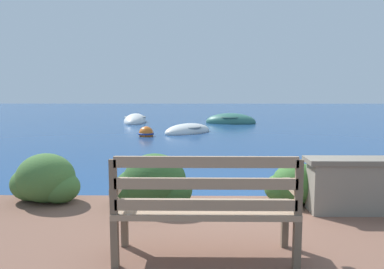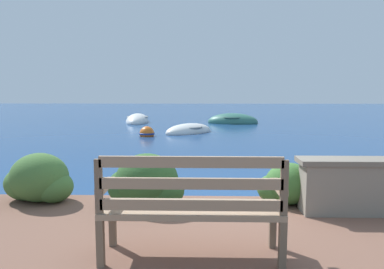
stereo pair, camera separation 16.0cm
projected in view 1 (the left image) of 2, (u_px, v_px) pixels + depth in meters
name	position (u px, v px, depth m)	size (l,w,h in m)	color
ground_plane	(238.00, 211.00, 5.16)	(80.00, 80.00, 0.00)	navy
park_bench	(205.00, 204.00, 3.16)	(1.56, 0.48, 0.93)	brown
hedge_clump_far_left	(45.00, 181.00, 4.84)	(0.93, 0.67, 0.64)	#426B33
hedge_clump_left	(154.00, 184.00, 4.65)	(0.98, 0.70, 0.66)	#2D5628
hedge_clump_centre	(296.00, 186.00, 4.78)	(0.78, 0.56, 0.53)	#38662D
rowboat_nearest	(188.00, 131.00, 14.54)	(2.28, 2.31, 0.64)	silver
rowboat_mid	(231.00, 122.00, 18.63)	(2.66, 1.65, 0.88)	#336B5B
rowboat_far	(135.00, 121.00, 19.09)	(1.18, 2.91, 0.79)	silver
mooring_buoy	(146.00, 134.00, 13.47)	(0.58, 0.58, 0.53)	orange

